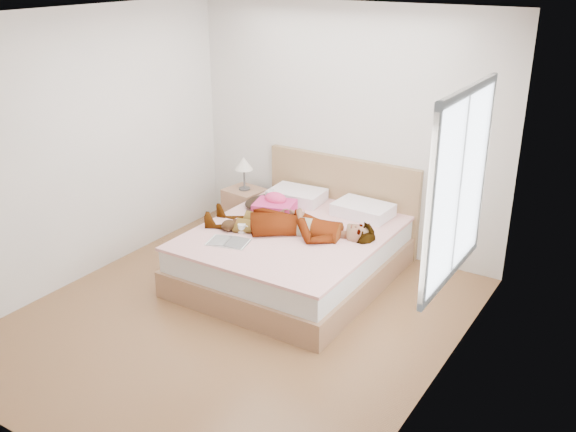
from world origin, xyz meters
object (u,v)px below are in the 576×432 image
(phone, at_px, (271,192))
(plush_toy, at_px, (230,225))
(towel, at_px, (275,206))
(nightstand, at_px, (245,207))
(magazine, at_px, (228,242))
(woman, at_px, (291,220))
(bed, at_px, (298,249))
(coffee_mug, at_px, (242,228))

(phone, bearing_deg, plush_toy, -107.05)
(towel, relative_size, nightstand, 0.54)
(magazine, xyz_separation_m, plush_toy, (-0.16, 0.24, 0.05))
(magazine, bearing_deg, plush_toy, 123.48)
(woman, relative_size, phone, 17.45)
(bed, xyz_separation_m, towel, (-0.40, 0.19, 0.32))
(phone, bearing_deg, nightstand, 134.26)
(coffee_mug, bearing_deg, plush_toy, -171.42)
(nightstand, bearing_deg, phone, -29.54)
(nightstand, bearing_deg, woman, -33.98)
(magazine, xyz_separation_m, nightstand, (-0.74, 1.28, -0.22))
(woman, distance_m, plush_toy, 0.60)
(phone, xyz_separation_m, bed, (0.52, -0.30, -0.42))
(bed, height_order, towel, bed)
(towel, distance_m, plush_toy, 0.61)
(woman, height_order, plush_toy, woman)
(woman, bearing_deg, coffee_mug, -69.25)
(bed, bearing_deg, plush_toy, -142.41)
(phone, relative_size, plush_toy, 0.44)
(woman, height_order, coffee_mug, woman)
(woman, bearing_deg, magazine, -48.55)
(woman, height_order, phone, woman)
(towel, height_order, coffee_mug, towel)
(woman, xyz_separation_m, coffee_mug, (-0.38, -0.29, -0.07))
(bed, bearing_deg, coffee_mug, -135.80)
(towel, relative_size, coffee_mug, 4.07)
(woman, height_order, magazine, woman)
(bed, relative_size, nightstand, 2.32)
(magazine, bearing_deg, phone, 99.06)
(bed, height_order, magazine, bed)
(phone, height_order, plush_toy, phone)
(towel, distance_m, magazine, 0.85)
(bed, xyz_separation_m, plush_toy, (-0.53, -0.41, 0.29))
(nightstand, bearing_deg, magazine, -60.08)
(towel, bearing_deg, phone, 138.82)
(bed, height_order, nightstand, bed)
(bed, height_order, coffee_mug, bed)
(nightstand, bearing_deg, plush_toy, -60.95)
(phone, distance_m, towel, 0.19)
(bed, relative_size, magazine, 4.81)
(phone, distance_m, bed, 0.73)
(magazine, xyz_separation_m, coffee_mug, (-0.03, 0.26, 0.04))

